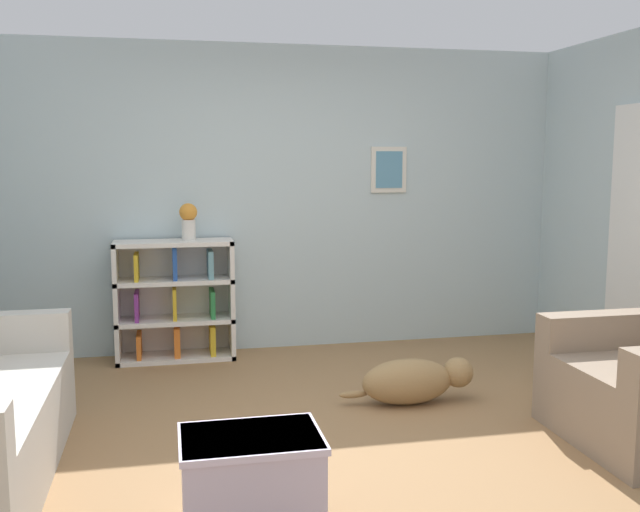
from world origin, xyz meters
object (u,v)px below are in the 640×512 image
(bookshelf, at_px, (176,301))
(dog, at_px, (414,380))
(vase, at_px, (188,219))
(coffee_table, at_px, (251,482))

(bookshelf, relative_size, dog, 1.06)
(vase, bearing_deg, coffee_table, -86.76)
(bookshelf, relative_size, vase, 3.26)
(bookshelf, bearing_deg, coffee_table, -84.46)
(bookshelf, xyz_separation_m, vase, (0.12, -0.02, 0.67))
(dog, bearing_deg, coffee_table, -130.87)
(bookshelf, xyz_separation_m, coffee_table, (0.28, -2.93, -0.24))
(coffee_table, bearing_deg, vase, 93.24)
(coffee_table, xyz_separation_m, dog, (1.27, 1.47, -0.08))
(coffee_table, height_order, dog, coffee_table)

